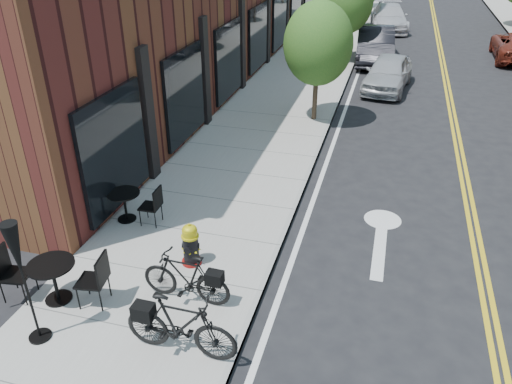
% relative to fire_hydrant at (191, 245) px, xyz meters
% --- Properties ---
extents(ground, '(120.00, 120.00, 0.00)m').
position_rel_fire_hydrant_xyz_m(ground, '(1.57, -0.45, -0.55)').
color(ground, black).
rests_on(ground, ground).
extents(sidewalk_near, '(4.00, 70.00, 0.12)m').
position_rel_fire_hydrant_xyz_m(sidewalk_near, '(-0.43, 9.55, -0.49)').
color(sidewalk_near, '#9E9B93').
rests_on(sidewalk_near, ground).
extents(tree_near_a, '(2.20, 2.20, 3.81)m').
position_rel_fire_hydrant_xyz_m(tree_near_a, '(0.97, 8.55, 2.05)').
color(tree_near_a, '#382B1E').
rests_on(tree_near_a, sidewalk_near).
extents(tree_near_b, '(2.30, 2.30, 3.98)m').
position_rel_fire_hydrant_xyz_m(tree_near_b, '(0.97, 16.55, 2.16)').
color(tree_near_b, '#382B1E').
rests_on(tree_near_b, sidewalk_near).
extents(fire_hydrant, '(0.47, 0.47, 0.91)m').
position_rel_fire_hydrant_xyz_m(fire_hydrant, '(0.00, 0.00, 0.00)').
color(fire_hydrant, maroon).
rests_on(fire_hydrant, sidewalk_near).
extents(bicycle_left, '(1.66, 0.52, 0.99)m').
position_rel_fire_hydrant_xyz_m(bicycle_left, '(0.33, -1.03, 0.07)').
color(bicycle_left, black).
rests_on(bicycle_left, sidewalk_near).
extents(bicycle_right, '(1.85, 0.54, 1.11)m').
position_rel_fire_hydrant_xyz_m(bicycle_right, '(0.73, -2.20, 0.12)').
color(bicycle_right, black).
rests_on(bicycle_right, sidewalk_near).
extents(bistro_set_b, '(1.93, 0.93, 1.02)m').
position_rel_fire_hydrant_xyz_m(bistro_set_b, '(-1.90, -1.65, 0.08)').
color(bistro_set_b, black).
rests_on(bistro_set_b, sidewalk_near).
extents(bistro_set_c, '(1.66, 0.73, 0.90)m').
position_rel_fire_hydrant_xyz_m(bistro_set_c, '(-2.03, 1.11, 0.02)').
color(bistro_set_c, black).
rests_on(bistro_set_c, sidewalk_near).
extents(patio_umbrella, '(0.36, 0.36, 2.21)m').
position_rel_fire_hydrant_xyz_m(patio_umbrella, '(-1.64, -2.53, 1.16)').
color(patio_umbrella, black).
rests_on(patio_umbrella, sidewalk_near).
extents(parked_car_a, '(2.06, 4.09, 1.33)m').
position_rel_fire_hydrant_xyz_m(parked_car_a, '(3.17, 12.91, 0.12)').
color(parked_car_a, '#A8ACB1').
rests_on(parked_car_a, ground).
extents(parked_car_b, '(2.01, 4.88, 1.57)m').
position_rel_fire_hydrant_xyz_m(parked_car_b, '(2.37, 17.14, 0.24)').
color(parked_car_b, black).
rests_on(parked_car_b, ground).
extents(parked_car_c, '(2.61, 5.17, 1.44)m').
position_rel_fire_hydrant_xyz_m(parked_car_c, '(2.69, 24.98, 0.17)').
color(parked_car_c, silver).
rests_on(parked_car_c, ground).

